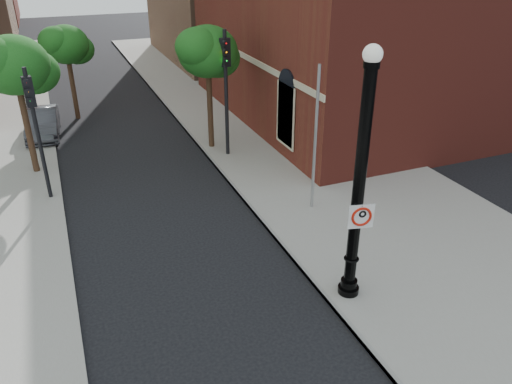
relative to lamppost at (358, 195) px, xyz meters
name	(u,v)px	position (x,y,z in m)	size (l,w,h in m)	color
ground	(258,327)	(-2.66, -0.20, -3.00)	(120.00, 120.00, 0.00)	black
sidewalk_right	(296,148)	(3.34, 9.80, -2.94)	(8.00, 60.00, 0.12)	gray
curb_edge	(212,161)	(-0.61, 9.80, -2.93)	(0.10, 60.00, 0.14)	gray
lamppost	(358,195)	(0.00, 0.00, 0.00)	(0.55, 0.55, 6.50)	black
no_parking_sign	(361,216)	(0.04, -0.16, -0.51)	(0.63, 0.18, 0.64)	white
parked_car	(43,123)	(-7.06, 15.85, -2.35)	(1.39, 3.98, 1.31)	#323338
traffic_signal_left	(34,114)	(-7.04, 8.78, 0.22)	(0.34, 0.41, 4.78)	black
traffic_signal_right	(226,74)	(0.23, 10.19, 0.58)	(0.42, 0.47, 5.32)	black
utility_pole	(315,142)	(1.33, 4.55, -0.48)	(0.10, 0.10, 5.04)	#999999
street_tree_a	(15,66)	(-7.44, 11.46, 1.27)	(3.00, 2.72, 5.41)	#372016
street_tree_b	(67,46)	(-5.33, 18.12, 0.73)	(2.63, 2.37, 4.73)	#372016
street_tree_c	(208,53)	(-0.10, 11.37, 1.22)	(2.97, 2.68, 5.35)	#372016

